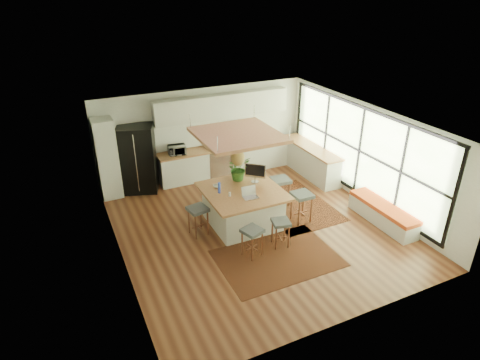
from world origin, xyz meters
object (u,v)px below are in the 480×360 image
stool_right_front (301,209)px  island_plant (238,171)px  island (243,207)px  stool_right_back (280,193)px  laptop (251,193)px  monitor (255,173)px  stool_near_left (252,242)px  stool_left_side (198,221)px  microwave (177,149)px  fridge (138,160)px  stool_near_right (280,232)px

stool_right_front → island_plant: island_plant is taller
island → stool_right_back: island is taller
island → laptop: bearing=-89.2°
monitor → island_plant: 0.44m
stool_right_back → stool_near_left: bearing=-134.8°
stool_left_side → monitor: (1.64, 0.27, 0.83)m
microwave → laptop: bearing=-71.2°
stool_left_side → monitor: size_ratio=1.34×
island → microwave: (-0.75, 2.88, 0.63)m
stool_right_front → monitor: 1.47m
monitor → island: bearing=-108.5°
stool_right_front → microwave: size_ratio=1.59×
stool_right_front → laptop: size_ratio=2.09×
fridge → island_plant: bearing=-29.6°
stool_right_front → monitor: bearing=138.0°
monitor → microwave: (-1.22, 2.61, -0.10)m
fridge → stool_right_front: size_ratio=2.46×
laptop → island: bearing=93.9°
stool_near_right → monitor: monitor is taller
monitor → stool_right_front: bearing=-0.7°
stool_near_left → laptop: 1.19m
stool_left_side → laptop: size_ratio=1.92×
island → stool_right_back: size_ratio=2.35×
stool_near_right → stool_left_side: 1.97m
island → fridge: bearing=123.0°
stool_near_left → stool_left_side: (-0.77, 1.31, 0.00)m
stool_near_left → monitor: bearing=61.2°
fridge → stool_near_left: size_ratio=2.83×
stool_near_left → stool_right_front: stool_right_front is taller
stool_near_right → laptop: 1.13m
stool_near_right → microwave: (-1.11, 4.12, 0.74)m
stool_near_left → microwave: size_ratio=1.38×
stool_near_right → microwave: size_ratio=1.33×
fridge → island: bearing=-38.0°
stool_near_left → stool_left_side: bearing=120.5°
stool_near_left → stool_right_front: bearing=23.6°
microwave → stool_right_back: bearing=-44.0°
stool_left_side → laptop: bearing=-20.1°
island → monitor: 0.91m
island → laptop: size_ratio=4.89×
laptop → monitor: bearing=59.2°
fridge → island_plant: (2.05, -2.33, 0.25)m
fridge → microwave: fridge is taller
stool_right_back → laptop: size_ratio=2.08×
stool_near_right → monitor: 1.73m
monitor → fridge: bearing=173.2°
stool_right_back → monitor: bearing=-170.3°
laptop → island_plant: island_plant is taller
stool_left_side → microwave: bearing=81.7°
stool_near_left → stool_right_back: bearing=45.2°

